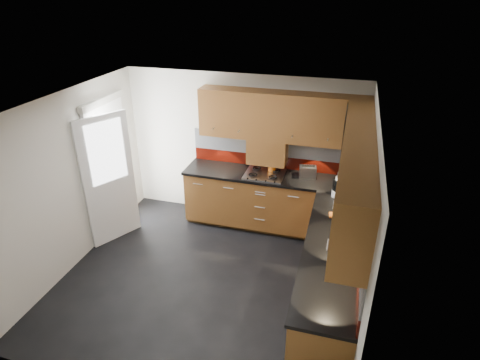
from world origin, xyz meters
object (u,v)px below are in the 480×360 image
(toaster, at_px, (308,172))
(food_processor, at_px, (339,188))
(utensil_pot, at_px, (272,166))
(gas_hob, at_px, (265,174))

(toaster, bearing_deg, food_processor, -45.57)
(toaster, bearing_deg, utensil_pot, 175.64)
(utensil_pot, xyz_separation_m, food_processor, (1.05, -0.54, 0.04))
(toaster, relative_size, food_processor, 0.91)
(gas_hob, bearing_deg, food_processor, -18.99)
(gas_hob, relative_size, utensil_pot, 1.44)
(utensil_pot, relative_size, toaster, 1.53)
(toaster, bearing_deg, gas_hob, -170.65)
(gas_hob, relative_size, food_processor, 2.01)
(gas_hob, distance_m, utensil_pot, 0.19)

